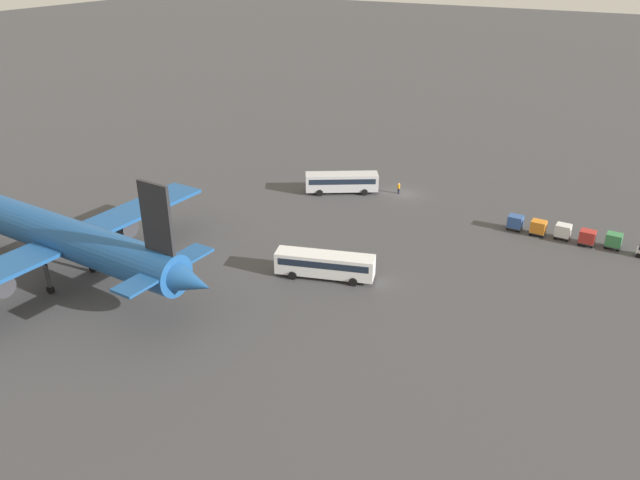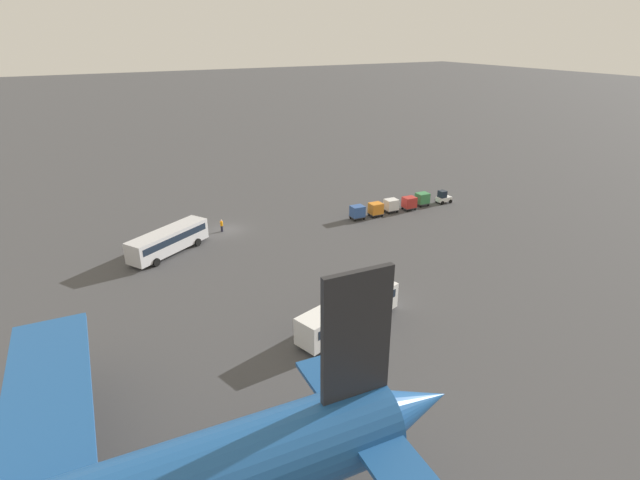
{
  "view_description": "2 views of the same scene",
  "coord_description": "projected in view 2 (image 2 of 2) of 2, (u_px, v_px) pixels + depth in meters",
  "views": [
    {
      "loc": [
        -33.1,
        86.14,
        36.26
      ],
      "look_at": [
        0.61,
        26.12,
        2.86
      ],
      "focal_mm": 35.0,
      "sensor_mm": 36.0,
      "label": 1
    },
    {
      "loc": [
        19.41,
        63.6,
        25.99
      ],
      "look_at": [
        -4.22,
        19.54,
        4.86
      ],
      "focal_mm": 28.0,
      "sensor_mm": 36.0,
      "label": 2
    }
  ],
  "objects": [
    {
      "name": "baggage_tug",
      "position": [
        443.0,
        197.0,
        80.73
      ],
      "size": [
        2.4,
        1.62,
        2.1
      ],
      "rotation": [
        0.0,
        0.0,
        0.0
      ],
      "color": "white",
      "rests_on": "ground"
    },
    {
      "name": "cargo_cart_white",
      "position": [
        391.0,
        205.0,
        76.52
      ],
      "size": [
        2.05,
        1.75,
        2.06
      ],
      "rotation": [
        0.0,
        0.0,
        -0.03
      ],
      "color": "#38383D",
      "rests_on": "ground"
    },
    {
      "name": "cargo_cart_green",
      "position": [
        422.0,
        198.0,
        79.42
      ],
      "size": [
        2.05,
        1.75,
        2.06
      ],
      "rotation": [
        0.0,
        0.0,
        -0.03
      ],
      "color": "#38383D",
      "rests_on": "ground"
    },
    {
      "name": "ground_plane",
      "position": [
        228.0,
        230.0,
        70.2
      ],
      "size": [
        600.0,
        600.0,
        0.0
      ],
      "primitive_type": "plane",
      "color": "#424244"
    },
    {
      "name": "cargo_cart_blue",
      "position": [
        357.0,
        212.0,
        73.65
      ],
      "size": [
        2.05,
        1.75,
        2.06
      ],
      "rotation": [
        0.0,
        0.0,
        -0.03
      ],
      "color": "#38383D",
      "rests_on": "ground"
    },
    {
      "name": "shuttle_bus_far",
      "position": [
        349.0,
        311.0,
        46.37
      ],
      "size": [
        11.92,
        5.87,
        3.04
      ],
      "rotation": [
        0.0,
        0.0,
        0.3
      ],
      "color": "white",
      "rests_on": "ground"
    },
    {
      "name": "shuttle_bus_near",
      "position": [
        168.0,
        239.0,
        62.16
      ],
      "size": [
        11.1,
        8.26,
        3.09
      ],
      "rotation": [
        0.0,
        0.0,
        0.55
      ],
      "color": "silver",
      "rests_on": "ground"
    },
    {
      "name": "cargo_cart_orange",
      "position": [
        376.0,
        209.0,
        74.84
      ],
      "size": [
        2.05,
        1.75,
        2.06
      ],
      "rotation": [
        0.0,
        0.0,
        -0.03
      ],
      "color": "#38383D",
      "rests_on": "ground"
    },
    {
      "name": "worker_person",
      "position": [
        222.0,
        226.0,
        69.26
      ],
      "size": [
        0.38,
        0.38,
        1.74
      ],
      "color": "#1E1E2D",
      "rests_on": "ground"
    },
    {
      "name": "cargo_cart_red",
      "position": [
        409.0,
        203.0,
        77.51
      ],
      "size": [
        2.05,
        1.75,
        2.06
      ],
      "rotation": [
        0.0,
        0.0,
        -0.03
      ],
      "color": "#38383D",
      "rests_on": "ground"
    }
  ]
}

